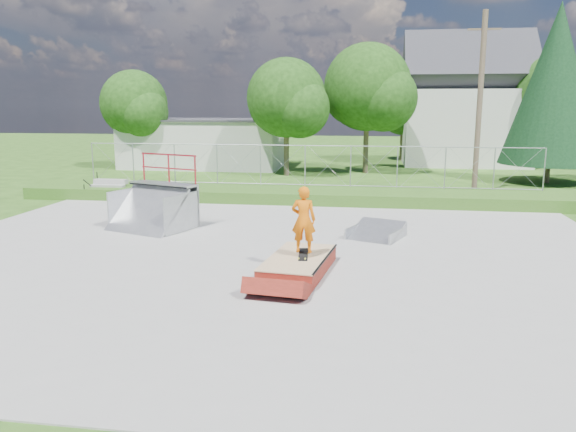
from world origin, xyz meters
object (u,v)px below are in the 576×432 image
(quarter_pipe, at_px, (150,193))
(flat_bank_ramp, at_px, (376,231))
(grind_box, at_px, (298,265))
(skater, at_px, (303,222))

(quarter_pipe, distance_m, flat_bank_ramp, 7.37)
(grind_box, bearing_deg, flat_bank_ramp, 71.20)
(grind_box, distance_m, quarter_pipe, 6.87)
(skater, bearing_deg, grind_box, 3.24)
(grind_box, relative_size, quarter_pipe, 1.22)
(grind_box, height_order, skater, skater)
(grind_box, height_order, quarter_pipe, quarter_pipe)
(quarter_pipe, relative_size, flat_bank_ramp, 1.55)
(grind_box, distance_m, flat_bank_ramp, 4.34)
(grind_box, relative_size, skater, 1.82)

